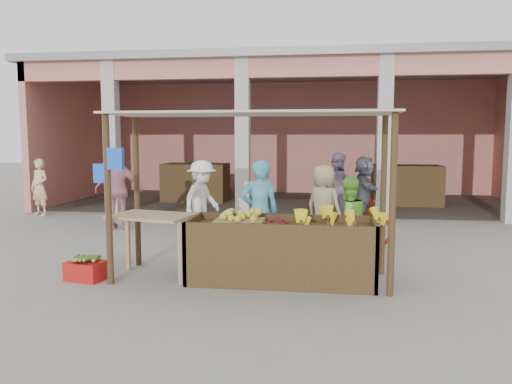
# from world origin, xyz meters

# --- Properties ---
(ground) EXTENTS (60.00, 60.00, 0.00)m
(ground) POSITION_xyz_m (0.00, 0.00, 0.00)
(ground) COLOR gray
(ground) RESTS_ON ground
(market_building) EXTENTS (14.40, 6.40, 4.20)m
(market_building) POSITION_xyz_m (0.05, 8.93, 2.70)
(market_building) COLOR tan
(market_building) RESTS_ON ground
(fruit_stall) EXTENTS (2.60, 0.95, 0.80)m
(fruit_stall) POSITION_xyz_m (0.50, 0.00, 0.40)
(fruit_stall) COLOR #4A361D
(fruit_stall) RESTS_ON ground
(stall_awning) EXTENTS (4.09, 1.35, 2.39)m
(stall_awning) POSITION_xyz_m (-0.01, 0.06, 1.98)
(stall_awning) COLOR #4A361D
(stall_awning) RESTS_ON ground
(banana_heap) EXTENTS (1.23, 0.67, 0.22)m
(banana_heap) POSITION_xyz_m (1.29, -0.00, 0.91)
(banana_heap) COLOR yellow
(banana_heap) RESTS_ON fruit_stall
(melon_tray) EXTENTS (0.69, 0.60, 0.19)m
(melon_tray) POSITION_xyz_m (-0.12, 0.05, 0.89)
(melon_tray) COLOR #A07F53
(melon_tray) RESTS_ON fruit_stall
(berry_heap) EXTENTS (0.42, 0.34, 0.13)m
(berry_heap) POSITION_xyz_m (0.44, -0.05, 0.87)
(berry_heap) COLOR maroon
(berry_heap) RESTS_ON fruit_stall
(side_table) EXTENTS (1.27, 0.98, 0.92)m
(side_table) POSITION_xyz_m (-1.40, 0.01, 0.77)
(side_table) COLOR tan
(side_table) RESTS_ON ground
(papaya_pile) EXTENTS (0.70, 0.40, 0.20)m
(papaya_pile) POSITION_xyz_m (-1.40, 0.01, 1.02)
(papaya_pile) COLOR #50882C
(papaya_pile) RESTS_ON side_table
(red_crate) EXTENTS (0.58, 0.47, 0.27)m
(red_crate) POSITION_xyz_m (-2.28, -0.32, 0.14)
(red_crate) COLOR red
(red_crate) RESTS_ON ground
(plantain_bundle) EXTENTS (0.42, 0.30, 0.08)m
(plantain_bundle) POSITION_xyz_m (-2.28, -0.32, 0.31)
(plantain_bundle) COLOR #5A8630
(plantain_bundle) RESTS_ON red_crate
(produce_sacks) EXTENTS (0.73, 0.45, 0.56)m
(produce_sacks) POSITION_xyz_m (2.53, 5.25, 0.28)
(produce_sacks) COLOR maroon
(produce_sacks) RESTS_ON ground
(vendor_blue) EXTENTS (0.78, 0.65, 1.80)m
(vendor_blue) POSITION_xyz_m (0.07, 0.91, 0.90)
(vendor_blue) COLOR #4DA5C8
(vendor_blue) RESTS_ON ground
(vendor_green) EXTENTS (0.83, 0.71, 1.50)m
(vendor_green) POSITION_xyz_m (1.46, 0.97, 0.75)
(vendor_green) COLOR #7AD63F
(vendor_green) RESTS_ON ground
(motorcycle) EXTENTS (0.81, 1.87, 0.95)m
(motorcycle) POSITION_xyz_m (1.50, 2.41, 0.47)
(motorcycle) COLOR #981F0A
(motorcycle) RESTS_ON ground
(shopper_a) EXTENTS (0.92, 1.22, 1.70)m
(shopper_a) POSITION_xyz_m (-1.36, 2.81, 0.85)
(shopper_a) COLOR white
(shopper_a) RESTS_ON ground
(shopper_b) EXTENTS (1.18, 0.76, 1.88)m
(shopper_b) POSITION_xyz_m (-3.44, 3.54, 0.94)
(shopper_b) COLOR #C58091
(shopper_b) RESTS_ON ground
(shopper_c) EXTENTS (0.98, 0.91, 1.70)m
(shopper_c) POSITION_xyz_m (1.07, 2.32, 0.85)
(shopper_c) COLOR tan
(shopper_c) RESTS_ON ground
(shopper_d) EXTENTS (0.72, 1.57, 1.67)m
(shopper_d) POSITION_xyz_m (2.03, 5.42, 0.83)
(shopper_d) COLOR #535562
(shopper_d) RESTS_ON ground
(shopper_e) EXTENTS (0.69, 0.60, 1.55)m
(shopper_e) POSITION_xyz_m (-6.27, 5.09, 0.77)
(shopper_e) COLOR #F4BD86
(shopper_e) RESTS_ON ground
(shopper_f) EXTENTS (1.02, 0.88, 1.82)m
(shopper_f) POSITION_xyz_m (1.37, 5.32, 0.91)
(shopper_f) COLOR slate
(shopper_f) RESTS_ON ground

